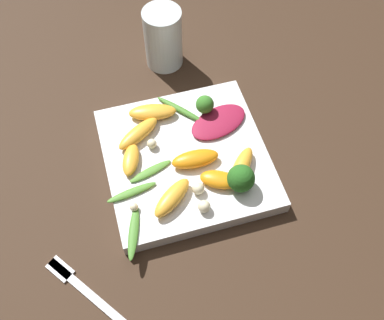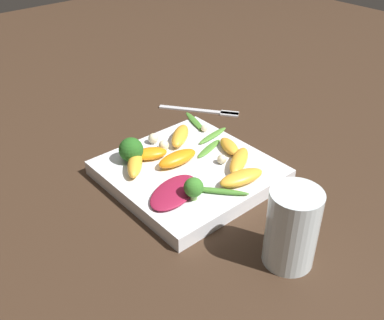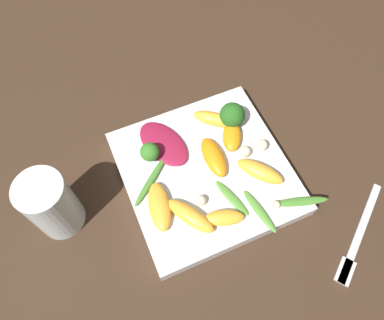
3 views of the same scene
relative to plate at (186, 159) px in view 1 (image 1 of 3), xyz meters
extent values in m
plane|color=#382619|center=(0.00, 0.00, -0.01)|extent=(2.40, 2.40, 0.00)
cube|color=white|center=(0.00, 0.00, 0.00)|extent=(0.25, 0.25, 0.02)
cylinder|color=silver|center=(0.02, 0.23, 0.04)|extent=(0.07, 0.07, 0.11)
cube|color=silver|center=(-0.17, -0.17, -0.01)|extent=(0.11, 0.14, 0.01)
cube|color=silver|center=(-0.21, -0.12, -0.01)|extent=(0.04, 0.04, 0.01)
ellipsoid|color=maroon|center=(0.07, 0.04, 0.02)|extent=(0.11, 0.08, 0.01)
ellipsoid|color=#FCAD33|center=(-0.04, -0.07, 0.02)|extent=(0.07, 0.07, 0.02)
ellipsoid|color=#FCAD33|center=(-0.06, 0.05, 0.02)|extent=(0.08, 0.06, 0.02)
ellipsoid|color=#FCAD33|center=(0.07, -0.05, 0.02)|extent=(0.06, 0.07, 0.02)
ellipsoid|color=orange|center=(0.03, -0.06, 0.02)|extent=(0.06, 0.05, 0.02)
ellipsoid|color=orange|center=(0.01, -0.02, 0.02)|extent=(0.07, 0.03, 0.02)
ellipsoid|color=#FCAD33|center=(-0.08, 0.01, 0.02)|extent=(0.04, 0.06, 0.02)
ellipsoid|color=#FCAD33|center=(-0.03, 0.09, 0.02)|extent=(0.08, 0.05, 0.02)
cylinder|color=#84AD5B|center=(0.06, -0.07, 0.02)|extent=(0.01, 0.01, 0.01)
sphere|color=#26601E|center=(0.06, -0.07, 0.03)|extent=(0.04, 0.04, 0.04)
cylinder|color=#84AD5B|center=(0.05, 0.07, 0.02)|extent=(0.01, 0.01, 0.01)
sphere|color=#387A28|center=(0.05, 0.07, 0.03)|extent=(0.03, 0.03, 0.03)
ellipsoid|color=#518E33|center=(-0.09, -0.04, 0.02)|extent=(0.08, 0.02, 0.01)
ellipsoid|color=#47842D|center=(0.01, 0.08, 0.02)|extent=(0.07, 0.08, 0.01)
ellipsoid|color=#518E33|center=(-0.06, -0.02, 0.02)|extent=(0.07, 0.03, 0.01)
ellipsoid|color=#47842D|center=(-0.10, -0.10, 0.02)|extent=(0.04, 0.08, 0.01)
sphere|color=beige|center=(-0.05, 0.03, 0.02)|extent=(0.02, 0.02, 0.02)
sphere|color=beige|center=(0.00, -0.07, 0.02)|extent=(0.02, 0.02, 0.02)
sphere|color=beige|center=(0.00, -0.10, 0.02)|extent=(0.02, 0.02, 0.02)
sphere|color=beige|center=(-0.10, -0.07, 0.02)|extent=(0.01, 0.01, 0.01)
camera|label=1|loc=(-0.09, -0.36, 0.60)|focal=42.00mm
camera|label=2|loc=(0.40, 0.47, 0.43)|focal=42.00mm
camera|label=3|loc=(-0.23, 0.12, 0.53)|focal=35.00mm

